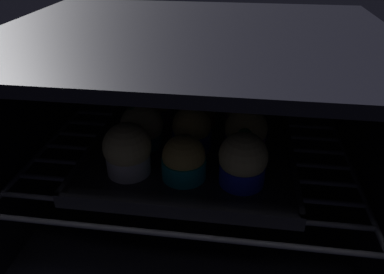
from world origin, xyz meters
TOP-DOWN VIEW (x-y plane):
  - oven_cavity at (0.00, 26.25)cm, footprint 59.00×47.00cm
  - oven_rack at (0.00, 22.00)cm, footprint 54.80×42.00cm
  - baking_tray at (0.00, 22.68)cm, footprint 34.43×34.43cm
  - muffin_row0_col0 at (-8.70, 13.93)cm, footprint 7.43×7.43cm
  - muffin_row0_col1 at (-0.17, 13.80)cm, footprint 6.82×6.82cm
  - muffin_row0_col2 at (8.75, 13.59)cm, footprint 7.21×7.21cm
  - muffin_row1_col0 at (-8.73, 22.48)cm, footprint 7.41×7.41cm
  - muffin_row1_col1 at (0.13, 22.40)cm, footprint 6.82×6.82cm
  - muffin_row1_col2 at (9.09, 22.96)cm, footprint 7.18×7.18cm
  - muffin_row2_col0 at (-8.73, 31.43)cm, footprint 6.82×6.82cm
  - muffin_row2_col1 at (0.17, 31.32)cm, footprint 7.47×7.47cm
  - muffin_row2_col2 at (8.52, 31.27)cm, footprint 6.82×6.82cm

SIDE VIEW (x-z plane):
  - oven_rack at x=0.00cm, z-range 13.20..14.00cm
  - baking_tray at x=0.00cm, z-range 13.58..15.78cm
  - oven_cavity at x=0.00cm, z-range -1.50..35.50cm
  - muffin_row0_col1 at x=-0.17cm, z-range 14.76..21.79cm
  - muffin_row2_col0 at x=-8.73cm, z-range 14.71..22.01cm
  - muffin_row1_col0 at x=-8.73cm, z-range 14.72..22.25cm
  - muffin_row2_col2 at x=8.52cm, z-range 14.76..22.25cm
  - muffin_row1_col1 at x=0.13cm, z-range 14.67..22.69cm
  - muffin_row2_col1 at x=0.17cm, z-range 14.78..22.71cm
  - muffin_row1_col2 at x=9.09cm, z-range 14.81..22.69cm
  - muffin_row0_col0 at x=-8.70cm, z-range 14.84..23.13cm
  - muffin_row0_col2 at x=8.75cm, z-range 14.91..23.18cm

